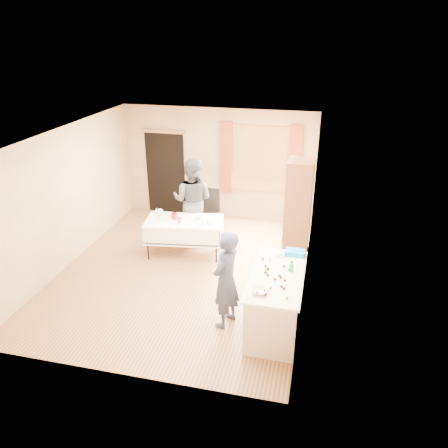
% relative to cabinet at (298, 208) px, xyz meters
% --- Properties ---
extents(floor, '(4.50, 5.50, 0.02)m').
position_rel_cabinet_xyz_m(floor, '(-1.99, -1.27, -0.99)').
color(floor, '#9E7047').
rests_on(floor, ground).
extents(ceiling, '(4.50, 5.50, 0.02)m').
position_rel_cabinet_xyz_m(ceiling, '(-1.99, -1.27, 1.63)').
color(ceiling, white).
rests_on(ceiling, floor).
extents(wall_back, '(4.50, 0.02, 2.60)m').
position_rel_cabinet_xyz_m(wall_back, '(-1.99, 1.49, 0.32)').
color(wall_back, tan).
rests_on(wall_back, floor).
extents(wall_front, '(4.50, 0.02, 2.60)m').
position_rel_cabinet_xyz_m(wall_front, '(-1.99, -4.03, 0.32)').
color(wall_front, tan).
rests_on(wall_front, floor).
extents(wall_left, '(0.02, 5.50, 2.60)m').
position_rel_cabinet_xyz_m(wall_left, '(-4.25, -1.27, 0.32)').
color(wall_left, tan).
rests_on(wall_left, floor).
extents(wall_right, '(0.02, 5.50, 2.60)m').
position_rel_cabinet_xyz_m(wall_right, '(0.27, -1.27, 0.32)').
color(wall_right, tan).
rests_on(wall_right, floor).
extents(window_frame, '(1.32, 0.06, 1.52)m').
position_rel_cabinet_xyz_m(window_frame, '(-0.99, 1.45, 0.52)').
color(window_frame, olive).
rests_on(window_frame, wall_back).
extents(window_pane, '(1.20, 0.02, 1.40)m').
position_rel_cabinet_xyz_m(window_pane, '(-0.99, 1.43, 0.52)').
color(window_pane, white).
rests_on(window_pane, wall_back).
extents(curtain_left, '(0.28, 0.06, 1.65)m').
position_rel_cabinet_xyz_m(curtain_left, '(-1.77, 1.40, 0.52)').
color(curtain_left, brown).
rests_on(curtain_left, wall_back).
extents(curtain_right, '(0.28, 0.06, 1.65)m').
position_rel_cabinet_xyz_m(curtain_right, '(-0.21, 1.40, 0.52)').
color(curtain_right, brown).
rests_on(curtain_right, wall_back).
extents(doorway, '(0.95, 0.04, 2.00)m').
position_rel_cabinet_xyz_m(doorway, '(-3.29, 1.46, 0.02)').
color(doorway, black).
rests_on(doorway, floor).
extents(door_lintel, '(1.05, 0.06, 0.08)m').
position_rel_cabinet_xyz_m(door_lintel, '(-3.29, 1.43, 1.04)').
color(door_lintel, olive).
rests_on(door_lintel, wall_back).
extents(cabinet, '(0.50, 0.60, 1.95)m').
position_rel_cabinet_xyz_m(cabinet, '(0.00, 0.00, 0.00)').
color(cabinet, brown).
rests_on(cabinet, floor).
extents(counter, '(0.78, 1.64, 0.91)m').
position_rel_cabinet_xyz_m(counter, '(-0.10, -2.51, -0.52)').
color(counter, beige).
rests_on(counter, floor).
extents(party_table, '(1.62, 0.99, 0.75)m').
position_rel_cabinet_xyz_m(party_table, '(-2.18, -0.58, -0.53)').
color(party_table, black).
rests_on(party_table, floor).
extents(chair, '(0.44, 0.44, 1.02)m').
position_rel_cabinet_xyz_m(chair, '(-1.94, 0.46, -0.67)').
color(chair, black).
rests_on(chair, floor).
extents(girl, '(0.80, 0.72, 1.58)m').
position_rel_cabinet_xyz_m(girl, '(-0.85, -2.63, -0.19)').
color(girl, '#222844').
rests_on(girl, floor).
extents(woman, '(0.92, 0.73, 1.81)m').
position_rel_cabinet_xyz_m(woman, '(-2.20, 0.11, -0.07)').
color(woman, black).
rests_on(woman, floor).
extents(soda_can, '(0.07, 0.07, 0.12)m').
position_rel_cabinet_xyz_m(soda_can, '(0.09, -2.36, -0.01)').
color(soda_can, '#038014').
rests_on(soda_can, counter).
extents(mixing_bowl, '(0.25, 0.25, 0.05)m').
position_rel_cabinet_xyz_m(mixing_bowl, '(-0.29, -3.04, -0.04)').
color(mixing_bowl, white).
rests_on(mixing_bowl, counter).
extents(foam_block, '(0.18, 0.15, 0.08)m').
position_rel_cabinet_xyz_m(foam_block, '(-0.13, -1.95, -0.03)').
color(foam_block, white).
rests_on(foam_block, counter).
extents(blue_basket, '(0.31, 0.21, 0.08)m').
position_rel_cabinet_xyz_m(blue_basket, '(0.10, -1.83, -0.03)').
color(blue_basket, '#0D77C0').
rests_on(blue_basket, counter).
extents(pitcher, '(0.11, 0.11, 0.22)m').
position_rel_cabinet_xyz_m(pitcher, '(-2.61, -0.72, -0.12)').
color(pitcher, silver).
rests_on(pitcher, party_table).
extents(cup_red, '(0.16, 0.16, 0.12)m').
position_rel_cabinet_xyz_m(cup_red, '(-2.37, -0.57, -0.17)').
color(cup_red, red).
rests_on(cup_red, party_table).
extents(cup_rainbow, '(0.15, 0.15, 0.11)m').
position_rel_cabinet_xyz_m(cup_rainbow, '(-2.21, -0.73, -0.17)').
color(cup_rainbow, red).
rests_on(cup_rainbow, party_table).
extents(small_bowl, '(0.18, 0.18, 0.05)m').
position_rel_cabinet_xyz_m(small_bowl, '(-1.90, -0.44, -0.20)').
color(small_bowl, white).
rests_on(small_bowl, party_table).
extents(pastry_tray, '(0.32, 0.25, 0.02)m').
position_rel_cabinet_xyz_m(pastry_tray, '(-1.68, -0.61, -0.22)').
color(pastry_tray, white).
rests_on(pastry_tray, party_table).
extents(bottle, '(0.08, 0.08, 0.15)m').
position_rel_cabinet_xyz_m(bottle, '(-2.78, -0.49, -0.15)').
color(bottle, white).
rests_on(bottle, party_table).
extents(cake_balls, '(0.52, 1.05, 0.04)m').
position_rel_cabinet_xyz_m(cake_balls, '(-0.15, -2.61, -0.05)').
color(cake_balls, '#3F2314').
rests_on(cake_balls, counter).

